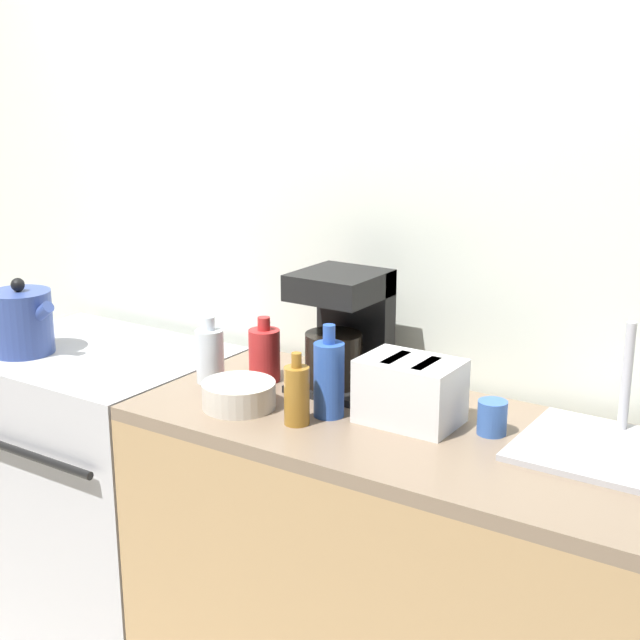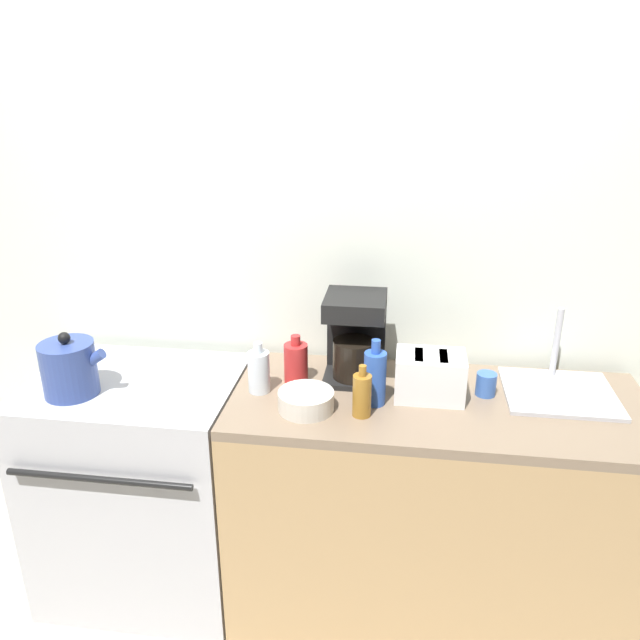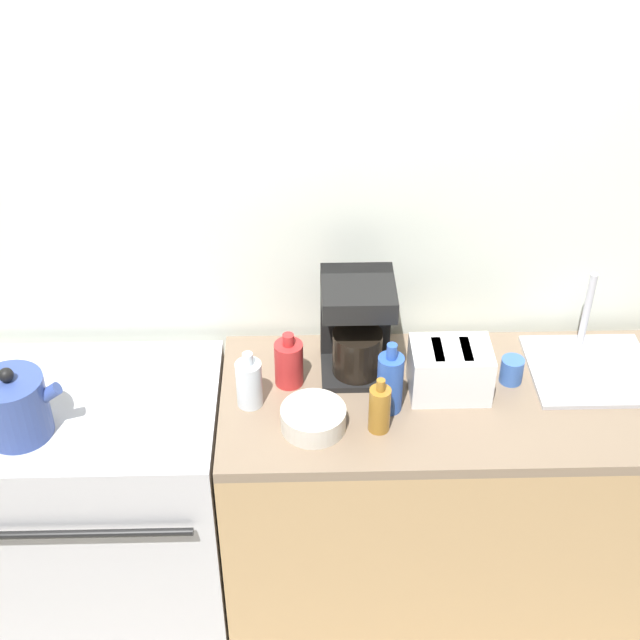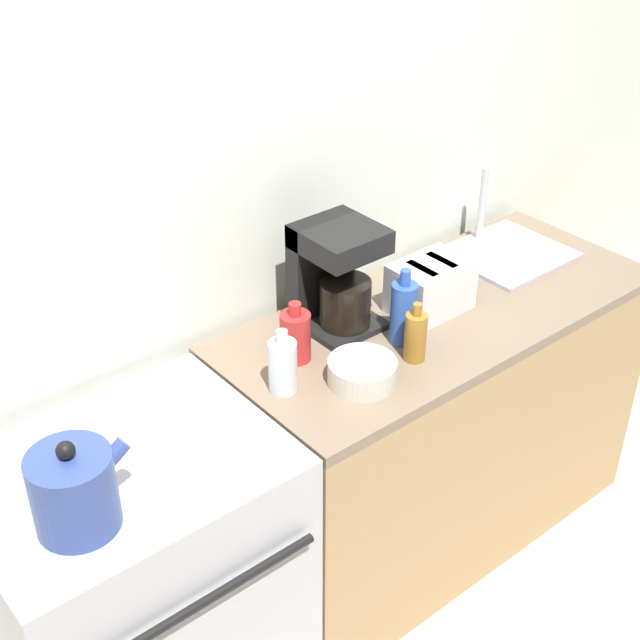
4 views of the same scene
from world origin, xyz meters
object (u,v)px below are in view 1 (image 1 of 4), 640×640
at_px(stove, 102,485).
at_px(bottle_red, 265,354).
at_px(bottle_clear, 210,355).
at_px(bottle_amber, 297,394).
at_px(cup_blue, 492,417).
at_px(bottle_blue, 329,378).
at_px(kettle, 22,322).
at_px(coffee_maker, 344,328).
at_px(toaster, 410,391).
at_px(bowl, 239,395).

bearing_deg(stove, bottle_red, 8.02).
relative_size(bottle_red, bottle_clear, 0.97).
relative_size(bottle_amber, cup_blue, 2.20).
distance_m(bottle_clear, cup_blue, 0.81).
xyz_separation_m(stove, bottle_blue, (0.91, -0.04, 0.56)).
relative_size(kettle, coffee_maker, 0.73).
bearing_deg(coffee_maker, toaster, -25.48).
bearing_deg(bowl, bottle_clear, 149.71).
distance_m(toaster, bottle_clear, 0.61).
height_order(stove, toaster, toaster).
relative_size(toaster, cup_blue, 2.89).
xyz_separation_m(bottle_amber, bottle_clear, (-0.38, 0.12, 0.00)).
distance_m(toaster, coffee_maker, 0.32).
xyz_separation_m(bottle_amber, bowl, (-0.19, 0.01, -0.04)).
distance_m(bottle_red, bowl, 0.22).
relative_size(stove, coffee_maker, 2.86).
height_order(stove, bottle_amber, bottle_amber).
bearing_deg(bottle_clear, toaster, 4.15).
xyz_separation_m(toaster, bowl, (-0.42, -0.15, -0.05)).
bearing_deg(kettle, bowl, 0.10).
distance_m(toaster, bottle_blue, 0.20).
relative_size(toaster, bottle_red, 1.31).
bearing_deg(bottle_amber, bottle_blue, 67.46).
relative_size(bottle_red, bowl, 0.96).
xyz_separation_m(coffee_maker, cup_blue, (0.48, -0.09, -0.13)).
bearing_deg(cup_blue, bottle_clear, -173.98).
bearing_deg(stove, bottle_amber, -8.53).
bearing_deg(coffee_maker, kettle, -163.78).
bearing_deg(bowl, bottle_red, 108.84).
bearing_deg(kettle, cup_blue, 7.64).
xyz_separation_m(toaster, bottle_clear, (-0.60, -0.04, -0.00)).
relative_size(bottle_amber, bottle_clear, 0.97).
bearing_deg(stove, coffee_maker, 11.47).
relative_size(bottle_blue, bowl, 1.25).
bearing_deg(cup_blue, bottle_blue, -163.30).
xyz_separation_m(coffee_maker, bottle_blue, (0.09, -0.21, -0.07)).
height_order(coffee_maker, bottle_clear, coffee_maker).
height_order(bottle_clear, bowl, bottle_clear).
height_order(bottle_red, bottle_blue, bottle_blue).
relative_size(kettle, toaster, 0.99).
bearing_deg(coffee_maker, bottle_clear, -151.86).
xyz_separation_m(coffee_maker, bowl, (-0.14, -0.29, -0.13)).
bearing_deg(toaster, bottle_amber, -143.94).
relative_size(bottle_clear, cup_blue, 2.27).
height_order(cup_blue, bowl, cup_blue).
height_order(bottle_blue, bowl, bottle_blue).
bearing_deg(bottle_red, bottle_blue, -23.21).
height_order(toaster, bottle_amber, bottle_amber).
xyz_separation_m(kettle, bottle_clear, (0.66, 0.11, -0.02)).
bearing_deg(cup_blue, bottle_amber, -154.29).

